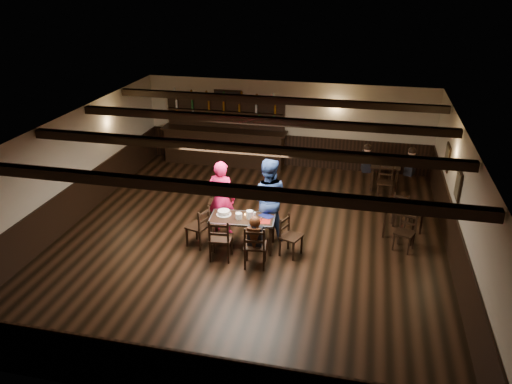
% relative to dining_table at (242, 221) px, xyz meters
% --- Properties ---
extents(ground, '(10.00, 10.00, 0.00)m').
position_rel_dining_table_xyz_m(ground, '(0.09, 0.39, -0.66)').
color(ground, black).
rests_on(ground, ground).
extents(room_shell, '(9.02, 10.02, 2.71)m').
position_rel_dining_table_xyz_m(room_shell, '(0.09, 0.43, 1.08)').
color(room_shell, beige).
rests_on(room_shell, ground).
extents(dining_table, '(1.51, 0.85, 0.75)m').
position_rel_dining_table_xyz_m(dining_table, '(0.00, 0.00, 0.00)').
color(dining_table, black).
rests_on(dining_table, ground).
extents(chair_near_left, '(0.50, 0.48, 1.00)m').
position_rel_dining_table_xyz_m(chair_near_left, '(-0.33, -0.66, -0.08)').
color(chair_near_left, black).
rests_on(chair_near_left, ground).
extents(chair_near_right, '(0.51, 0.50, 0.99)m').
position_rel_dining_table_xyz_m(chair_near_right, '(0.46, -0.79, -0.08)').
color(chair_near_right, black).
rests_on(chair_near_right, ground).
extents(chair_end_left, '(0.54, 0.55, 0.96)m').
position_rel_dining_table_xyz_m(chair_end_left, '(-0.93, -0.16, -0.10)').
color(chair_end_left, black).
rests_on(chair_end_left, ground).
extents(chair_end_right, '(0.53, 0.55, 0.91)m').
position_rel_dining_table_xyz_m(chair_end_right, '(1.05, -0.07, -0.13)').
color(chair_end_right, black).
rests_on(chair_end_right, ground).
extents(chair_far_pushed, '(0.52, 0.50, 0.97)m').
position_rel_dining_table_xyz_m(chair_far_pushed, '(-0.96, 1.29, -0.09)').
color(chair_far_pushed, black).
rests_on(chair_far_pushed, ground).
extents(woman_pink, '(0.71, 0.50, 1.84)m').
position_rel_dining_table_xyz_m(woman_pink, '(-0.64, 0.55, 0.26)').
color(woman_pink, '#EC1C59').
rests_on(woman_pink, ground).
extents(man_blue, '(1.00, 0.81, 1.96)m').
position_rel_dining_table_xyz_m(man_blue, '(0.45, 0.62, 0.32)').
color(man_blue, navy).
rests_on(man_blue, ground).
extents(seated_person, '(0.31, 0.46, 0.75)m').
position_rel_dining_table_xyz_m(seated_person, '(0.45, -0.72, 0.14)').
color(seated_person, black).
rests_on(seated_person, ground).
extents(cake, '(0.34, 0.34, 0.11)m').
position_rel_dining_table_xyz_m(cake, '(-0.45, 0.05, 0.14)').
color(cake, white).
rests_on(cake, dining_table).
extents(plate_stack_a, '(0.15, 0.15, 0.14)m').
position_rel_dining_table_xyz_m(plate_stack_a, '(-0.07, -0.07, 0.16)').
color(plate_stack_a, white).
rests_on(plate_stack_a, dining_table).
extents(plate_stack_b, '(0.15, 0.15, 0.18)m').
position_rel_dining_table_xyz_m(plate_stack_b, '(0.16, 0.02, 0.18)').
color(plate_stack_b, white).
rests_on(plate_stack_b, dining_table).
extents(tea_light, '(0.05, 0.05, 0.06)m').
position_rel_dining_table_xyz_m(tea_light, '(0.03, 0.09, 0.12)').
color(tea_light, '#A5A8AD').
rests_on(tea_light, dining_table).
extents(salt_shaker, '(0.03, 0.03, 0.08)m').
position_rel_dining_table_xyz_m(salt_shaker, '(0.33, -0.08, 0.13)').
color(salt_shaker, silver).
rests_on(salt_shaker, dining_table).
extents(pepper_shaker, '(0.03, 0.03, 0.08)m').
position_rel_dining_table_xyz_m(pepper_shaker, '(0.44, -0.04, 0.13)').
color(pepper_shaker, '#A5A8AD').
rests_on(pepper_shaker, dining_table).
extents(drink_glass, '(0.06, 0.06, 0.09)m').
position_rel_dining_table_xyz_m(drink_glass, '(0.25, 0.13, 0.14)').
color(drink_glass, silver).
rests_on(drink_glass, dining_table).
extents(menu_red, '(0.36, 0.27, 0.00)m').
position_rel_dining_table_xyz_m(menu_red, '(0.48, -0.08, 0.09)').
color(menu_red, maroon).
rests_on(menu_red, dining_table).
extents(menu_blue, '(0.38, 0.34, 0.00)m').
position_rel_dining_table_xyz_m(menu_blue, '(0.51, 0.20, 0.09)').
color(menu_blue, '#0E1348').
rests_on(menu_blue, dining_table).
extents(bar_counter, '(4.04, 0.70, 2.20)m').
position_rel_dining_table_xyz_m(bar_counter, '(-1.89, 5.11, 0.07)').
color(bar_counter, black).
rests_on(bar_counter, ground).
extents(back_table_a, '(1.05, 1.05, 0.75)m').
position_rel_dining_table_xyz_m(back_table_a, '(3.57, 1.34, -0.01)').
color(back_table_a, black).
rests_on(back_table_a, ground).
extents(back_table_b, '(0.85, 0.85, 0.75)m').
position_rel_dining_table_xyz_m(back_table_b, '(3.17, 4.19, -0.01)').
color(back_table_b, black).
rests_on(back_table_b, ground).
extents(bg_patron_left, '(0.30, 0.42, 0.81)m').
position_rel_dining_table_xyz_m(bg_patron_left, '(2.62, 4.21, 0.21)').
color(bg_patron_left, black).
rests_on(bg_patron_left, ground).
extents(bg_patron_right, '(0.36, 0.45, 0.81)m').
position_rel_dining_table_xyz_m(bg_patron_right, '(3.84, 4.21, 0.21)').
color(bg_patron_right, black).
rests_on(bg_patron_right, ground).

